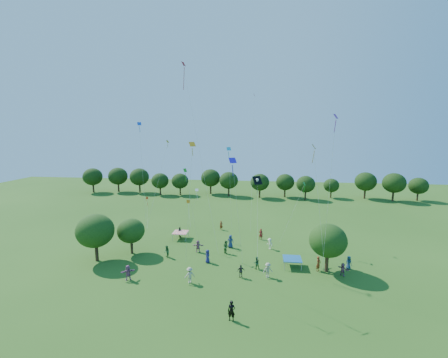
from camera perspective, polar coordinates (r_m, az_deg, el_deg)
ground at (r=26.70m, az=-4.12°, el=-29.24°), size 160.00×160.00×0.00m
near_tree_west at (r=42.04m, az=-23.33°, el=-9.05°), size 4.73×4.73×6.15m
near_tree_north at (r=43.12m, az=-17.31°, el=-9.41°), size 3.67×3.67×4.86m
near_tree_east at (r=37.96m, az=19.19°, el=-11.01°), size 4.37×4.37×5.83m
treeline at (r=77.22m, az=2.40°, el=-0.25°), size 88.01×8.77×6.77m
tent_red_stripe at (r=47.71m, az=-8.29°, el=-10.02°), size 2.20×2.20×1.10m
tent_blue at (r=39.03m, az=12.87°, el=-14.60°), size 2.20×2.20×1.10m
man_in_black at (r=28.77m, az=1.43°, el=-23.82°), size 0.73×0.52×1.85m
crowd_person_0 at (r=39.35m, az=-3.15°, el=-14.47°), size 0.67×0.93×1.70m
crowd_person_1 at (r=51.36m, az=-0.53°, el=-8.84°), size 0.68×0.58×1.54m
crowd_person_2 at (r=37.92m, az=6.20°, el=-15.59°), size 0.84×0.60×1.54m
crowd_person_3 at (r=36.06m, az=8.35°, el=-16.80°), size 1.25×0.86×1.75m
crowd_person_4 at (r=48.46m, az=-8.44°, el=-9.97°), size 0.65×1.06×1.68m
crowd_person_5 at (r=42.58m, az=-4.97°, el=-12.63°), size 1.59×0.64×1.68m
crowd_person_6 at (r=43.91m, az=1.24°, el=-11.79°), size 0.92×0.50×1.86m
crowd_person_7 at (r=47.32m, az=7.03°, el=-10.37°), size 0.73×0.57×1.74m
crowd_person_8 at (r=42.05m, az=0.36°, el=-12.80°), size 0.93×0.99×1.79m
crowd_person_9 at (r=43.89m, az=8.68°, el=-12.09°), size 1.05×1.07×1.59m
crowd_person_10 at (r=35.82m, az=3.23°, el=-17.10°), size 0.97×0.61×1.53m
crowd_person_11 at (r=36.83m, az=-17.82°, el=-16.60°), size 1.69×1.33×1.73m
crowd_person_12 at (r=40.59m, az=22.66°, el=-14.48°), size 0.83×0.90×1.63m
crowd_person_13 at (r=38.82m, az=17.53°, el=-15.14°), size 0.77×0.80×1.81m
crowd_person_14 at (r=41.45m, az=-10.85°, el=-13.44°), size 0.78×0.90×1.61m
crowd_person_15 at (r=34.79m, az=-6.56°, el=-17.72°), size 1.28×1.06×1.80m
crowd_person_16 at (r=48.95m, az=-17.96°, el=-10.06°), size 1.15×0.79×1.79m
crowd_person_17 at (r=38.70m, az=21.68°, el=-15.69°), size 1.34×1.38×1.52m
pirate_kite at (r=40.44m, az=6.37°, el=-0.42°), size 1.41×6.79×9.26m
red_high_kite at (r=41.88m, az=-6.46°, el=14.25°), size 5.90×6.74×24.67m
small_kite_0 at (r=53.22m, az=-14.43°, el=-4.56°), size 2.12×5.30×3.97m
small_kite_1 at (r=50.45m, az=-11.47°, el=3.68°), size 2.71×4.71×13.80m
small_kite_2 at (r=31.77m, az=-6.29°, el=2.32°), size 1.80×1.95×14.17m
small_kite_3 at (r=42.86m, az=14.41°, el=-2.64°), size 3.41×1.57×8.33m
small_kite_4 at (r=49.07m, az=-15.58°, el=6.18°), size 1.59×2.27×16.70m
small_kite_5 at (r=31.38m, az=19.96°, el=4.54°), size 0.58×2.30×16.89m
small_kite_6 at (r=45.67m, az=-5.38°, el=-3.40°), size 1.85×2.19×6.73m
small_kite_7 at (r=46.40m, az=0.99°, el=3.29°), size 0.92×0.75×12.86m
small_kite_8 at (r=48.69m, az=5.59°, el=8.59°), size 0.29×6.26×21.34m
small_kite_9 at (r=51.51m, az=-6.80°, el=-4.70°), size 1.38×3.33×3.66m
small_kite_10 at (r=32.78m, az=17.05°, el=1.92°), size 2.14×0.71×13.95m
small_kite_11 at (r=41.99m, az=-7.04°, el=-0.61°), size 1.79×0.70×10.17m
small_kite_12 at (r=30.71m, az=1.94°, el=0.45°), size 1.51×2.47×12.61m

